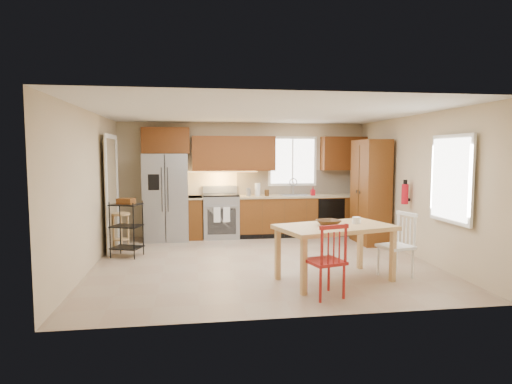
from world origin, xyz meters
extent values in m
plane|color=gray|center=(0.00, 0.00, 0.00)|extent=(5.50, 5.50, 0.00)
cube|color=silver|center=(0.00, 0.00, 2.50)|extent=(5.50, 5.00, 0.02)
cube|color=#CCB793|center=(0.00, 2.50, 1.25)|extent=(5.50, 0.02, 2.50)
cube|color=#CCB793|center=(0.00, -2.50, 1.25)|extent=(5.50, 0.02, 2.50)
cube|color=#CCB793|center=(-2.75, 0.00, 1.25)|extent=(0.02, 5.00, 2.50)
cube|color=#CCB793|center=(2.75, 0.00, 1.25)|extent=(0.02, 5.00, 2.50)
cube|color=gray|center=(-1.70, 2.12, 0.91)|extent=(0.92, 0.75, 1.82)
cube|color=gray|center=(-0.55, 2.19, 0.46)|extent=(0.76, 0.63, 0.92)
cube|color=#5B3310|center=(-1.10, 2.20, 0.45)|extent=(0.30, 0.60, 0.90)
cube|color=#5B3310|center=(1.29, 2.20, 0.45)|extent=(2.92, 0.60, 0.90)
cube|color=black|center=(1.85, 1.91, 0.45)|extent=(0.60, 0.02, 0.78)
cube|color=beige|center=(1.29, 2.48, 1.18)|extent=(2.92, 0.03, 0.55)
cube|color=#622B10|center=(-1.70, 2.33, 2.10)|extent=(1.00, 0.35, 0.55)
cube|color=#622B10|center=(-0.25, 2.33, 1.83)|extent=(1.80, 0.35, 0.75)
cube|color=#622B10|center=(2.25, 2.33, 1.83)|extent=(1.00, 0.35, 0.75)
cube|color=white|center=(1.10, 2.48, 1.65)|extent=(1.12, 0.04, 1.12)
cube|color=gray|center=(1.10, 2.20, 0.86)|extent=(0.62, 0.46, 0.16)
cube|color=#FFBF66|center=(-0.55, 2.30, 1.43)|extent=(1.60, 0.30, 0.01)
imported|color=#AE0C19|center=(1.48, 2.10, 1.00)|extent=(0.09, 0.09, 0.19)
cylinder|color=white|center=(0.25, 2.15, 1.04)|extent=(0.12, 0.12, 0.28)
cylinder|color=gray|center=(0.05, 2.15, 0.99)|extent=(0.11, 0.11, 0.18)
cylinder|color=#492B13|center=(0.45, 2.12, 0.97)|extent=(0.10, 0.10, 0.14)
cube|color=#5B3310|center=(2.43, 1.20, 1.05)|extent=(0.50, 0.95, 2.10)
cylinder|color=#AE0C19|center=(2.63, 0.15, 1.10)|extent=(0.12, 0.12, 0.36)
cube|color=white|center=(2.68, -1.15, 1.45)|extent=(0.04, 1.02, 1.32)
cube|color=#8C7A59|center=(-2.67, 1.30, 1.05)|extent=(0.04, 0.95, 2.10)
imported|color=#492B13|center=(0.78, -1.21, 0.80)|extent=(0.40, 0.40, 0.08)
cylinder|color=white|center=(1.23, -1.11, 0.83)|extent=(0.15, 0.15, 0.14)
camera|label=1|loc=(-1.11, -7.02, 1.83)|focal=30.00mm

